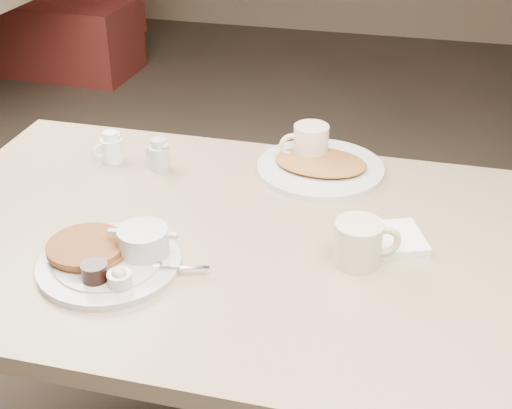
% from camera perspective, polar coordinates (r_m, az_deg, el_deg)
% --- Properties ---
extents(diner_table, '(1.50, 0.90, 0.75)m').
position_cam_1_polar(diner_table, '(1.57, -0.18, -7.93)').
color(diner_table, tan).
rests_on(diner_table, ground).
extents(main_plate, '(0.36, 0.32, 0.07)m').
position_cam_1_polar(main_plate, '(1.40, -11.63, -4.09)').
color(main_plate, '#B7B7B4').
rests_on(main_plate, diner_table).
extents(coffee_mug_near, '(0.15, 0.12, 0.09)m').
position_cam_1_polar(coffee_mug_near, '(1.39, 8.47, -3.06)').
color(coffee_mug_near, beige).
rests_on(coffee_mug_near, diner_table).
extents(napkin, '(0.19, 0.17, 0.02)m').
position_cam_1_polar(napkin, '(1.47, 10.47, -2.83)').
color(napkin, white).
rests_on(napkin, diner_table).
extents(coffee_mug_far, '(0.13, 0.11, 0.10)m').
position_cam_1_polar(coffee_mug_far, '(1.75, 4.39, 4.91)').
color(coffee_mug_far, '#F3DCC9').
rests_on(coffee_mug_far, diner_table).
extents(creamer_left, '(0.07, 0.07, 0.08)m').
position_cam_1_polar(creamer_left, '(1.80, -11.74, 4.54)').
color(creamer_left, white).
rests_on(creamer_left, diner_table).
extents(creamer_right, '(0.07, 0.06, 0.08)m').
position_cam_1_polar(creamer_right, '(1.74, -7.92, 4.00)').
color(creamer_right, beige).
rests_on(creamer_right, diner_table).
extents(hash_plate, '(0.33, 0.33, 0.04)m').
position_cam_1_polar(hash_plate, '(1.73, 5.28, 3.13)').
color(hash_plate, silver).
rests_on(hash_plate, diner_table).
extents(booth_back_left, '(1.40, 1.62, 1.12)m').
position_cam_1_polar(booth_back_left, '(4.75, -18.24, 15.15)').
color(booth_back_left, maroon).
rests_on(booth_back_left, ground).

